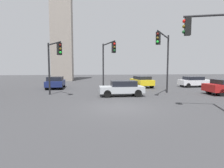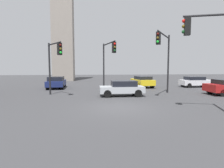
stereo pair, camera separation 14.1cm
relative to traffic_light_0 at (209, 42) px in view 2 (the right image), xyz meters
name	(u,v)px [view 2 (the right image)]	position (x,y,z in m)	size (l,w,h in m)	color
ground_plane	(119,107)	(-4.80, 1.72, -3.96)	(107.52, 107.52, 0.00)	#38383A
traffic_light_0	(209,42)	(0.00, 0.00, 0.00)	(2.54, 0.97, 5.60)	black
traffic_light_1	(164,50)	(0.03, 6.34, 0.13)	(2.67, 3.72, 5.75)	black
traffic_light_2	(108,56)	(-4.76, 8.79, -0.26)	(1.00, 3.54, 5.11)	black
traffic_light_3	(54,57)	(-9.72, 7.07, -0.53)	(1.58, 2.33, 4.81)	black
car_1	(142,81)	(0.14, 13.48, -3.19)	(2.21, 4.39, 1.43)	yellow
car_3	(122,88)	(-3.78, 6.32, -3.24)	(3.91, 1.61, 1.38)	#ADB2B7
car_5	(56,82)	(-10.77, 13.44, -3.20)	(2.14, 4.37, 1.45)	navy
car_6	(195,82)	(7.05, 12.71, -3.24)	(3.97, 1.78, 1.37)	silver
skyline_tower	(63,18)	(-11.74, 27.30, 8.07)	(3.89, 3.89, 24.07)	gray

